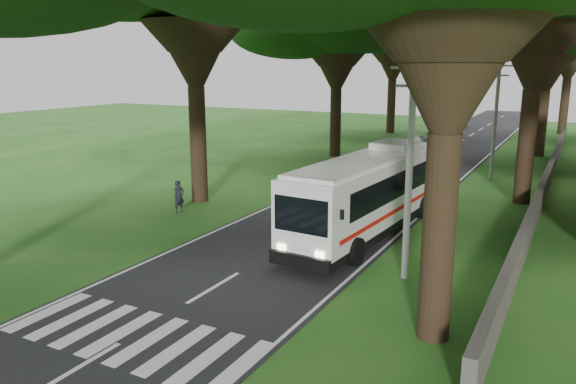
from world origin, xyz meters
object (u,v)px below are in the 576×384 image
object	(u,v)px
pole_mid	(496,116)
coach_bus	(370,192)
pole_far	(526,99)
distant_car_b	(456,121)
pole_near	(410,163)
pedestrian	(179,197)
distant_car_a	(416,140)

from	to	relation	value
pole_mid	coach_bus	world-z (taller)	pole_mid
pole_far	distant_car_b	world-z (taller)	pole_far
pole_mid	distant_car_b	size ratio (longest dim) A/B	1.74
pole_near	pedestrian	bearing A→B (deg)	165.16
distant_car_b	pole_mid	bearing A→B (deg)	-71.84
coach_bus	distant_car_a	world-z (taller)	coach_bus
coach_bus	distant_car_b	distance (m)	46.35
pedestrian	pole_far	bearing A→B (deg)	-4.07
pole_far	pedestrian	world-z (taller)	pole_far
pole_far	pole_near	bearing A→B (deg)	-90.00
pole_far	distant_car_b	xyz separation A→B (m)	(-8.50, 10.52, -3.39)
distant_car_a	pedestrian	distance (m)	29.35
distant_car_a	distant_car_b	bearing A→B (deg)	-100.36
pole_near	pole_mid	xyz separation A→B (m)	(0.00, 20.00, 0.00)
pole_near	coach_bus	size ratio (longest dim) A/B	0.65
pole_near	pedestrian	world-z (taller)	pole_near
pole_near	distant_car_b	world-z (taller)	pole_near
pole_mid	pole_far	bearing A→B (deg)	90.00
pole_near	distant_car_a	world-z (taller)	pole_near
pole_near	distant_car_b	bearing A→B (deg)	99.55
distant_car_b	pedestrian	world-z (taller)	pedestrian
pole_near	pole_far	xyz separation A→B (m)	(0.00, 40.00, 0.00)
pole_far	distant_car_a	distance (m)	11.92
pole_near	pole_far	distance (m)	40.00
coach_bus	pedestrian	size ratio (longest dim) A/B	7.18
coach_bus	pedestrian	distance (m)	10.02
pedestrian	pole_near	bearing A→B (deg)	-89.50
pole_near	distant_car_a	bearing A→B (deg)	104.68
distant_car_a	distant_car_b	distance (m)	18.09
coach_bus	distant_car_a	xyz separation A→B (m)	(-5.51, 27.92, -1.30)
pedestrian	distant_car_a	bearing A→B (deg)	6.73
distant_car_b	distant_car_a	bearing A→B (deg)	-87.40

